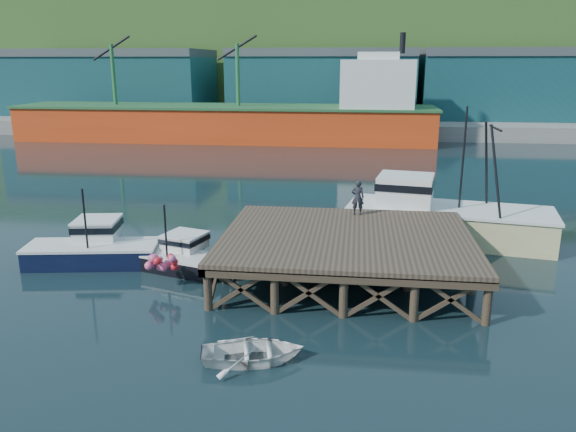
% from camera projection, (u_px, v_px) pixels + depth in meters
% --- Properties ---
extents(ground, '(300.00, 300.00, 0.00)m').
position_uv_depth(ground, '(237.00, 271.00, 28.35)').
color(ground, black).
rests_on(ground, ground).
extents(wharf, '(12.00, 10.00, 2.62)m').
position_uv_depth(wharf, '(347.00, 239.00, 27.01)').
color(wharf, brown).
rests_on(wharf, ground).
extents(far_quay, '(160.00, 40.00, 2.00)m').
position_uv_depth(far_quay, '(324.00, 118.00, 95.08)').
color(far_quay, gray).
rests_on(far_quay, ground).
extents(warehouse_left, '(32.00, 16.00, 9.00)m').
position_uv_depth(warehouse_left, '(112.00, 85.00, 93.02)').
color(warehouse_left, '#194F53').
rests_on(warehouse_left, far_quay).
extents(warehouse_mid, '(28.00, 16.00, 9.00)m').
position_uv_depth(warehouse_mid, '(322.00, 86.00, 88.84)').
color(warehouse_mid, '#194F53').
rests_on(warehouse_mid, far_quay).
extents(warehouse_right, '(30.00, 16.00, 9.00)m').
position_uv_depth(warehouse_right, '(519.00, 87.00, 85.26)').
color(warehouse_right, '#194F53').
rests_on(warehouse_right, far_quay).
extents(cargo_ship, '(55.50, 10.00, 13.75)m').
position_uv_depth(cargo_ship, '(250.00, 116.00, 74.42)').
color(cargo_ship, '#E84115').
rests_on(cargo_ship, ground).
extents(hillside, '(220.00, 50.00, 22.00)m').
position_uv_depth(hillside, '(333.00, 58.00, 121.14)').
color(hillside, '#2D511E').
rests_on(hillside, ground).
extents(boat_navy, '(7.00, 4.20, 4.19)m').
position_uv_depth(boat_navy, '(94.00, 247.00, 29.34)').
color(boat_navy, black).
rests_on(boat_navy, ground).
extents(boat_black, '(6.01, 4.98, 3.49)m').
position_uv_depth(boat_black, '(177.00, 256.00, 28.63)').
color(boat_black, black).
rests_on(boat_black, ground).
extents(trawler, '(12.23, 6.17, 7.82)m').
position_uv_depth(trawler, '(445.00, 214.00, 32.83)').
color(trawler, beige).
rests_on(trawler, ground).
extents(dinghy, '(4.09, 3.32, 0.75)m').
position_uv_depth(dinghy, '(253.00, 352.00, 19.67)').
color(dinghy, white).
rests_on(dinghy, ground).
extents(dockworker, '(0.70, 0.47, 1.91)m').
position_uv_depth(dockworker, '(358.00, 197.00, 30.48)').
color(dockworker, black).
rests_on(dockworker, wharf).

